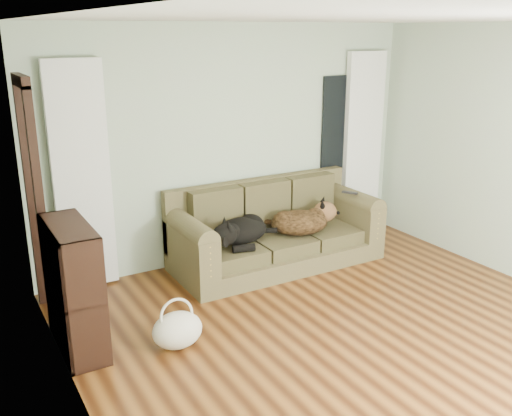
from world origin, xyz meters
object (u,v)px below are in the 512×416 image
dog_shepherd (302,221)px  dog_black_lab (239,232)px  bookshelf (74,291)px  sofa (277,226)px  tote_bag (177,330)px

dog_shepherd → dog_black_lab: bearing=16.2°
dog_black_lab → dog_shepherd: size_ratio=0.96×
dog_shepherd → bookshelf: (-2.62, -0.58, 0.01)m
sofa → dog_black_lab: bearing=-177.0°
sofa → dog_black_lab: sofa is taller
dog_black_lab → bookshelf: bearing=-172.6°
dog_black_lab → sofa: bearing=-8.6°
dog_black_lab → dog_shepherd: 0.76m
tote_bag → dog_shepherd: bearing=27.6°
dog_black_lab → dog_shepherd: (0.76, -0.06, 0.01)m
dog_shepherd → tote_bag: (-1.92, -1.00, -0.33)m
bookshelf → sofa: bearing=17.6°
tote_bag → bookshelf: bearing=149.1°
tote_bag → dog_black_lab: bearing=42.6°
dog_shepherd → bookshelf: 2.68m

